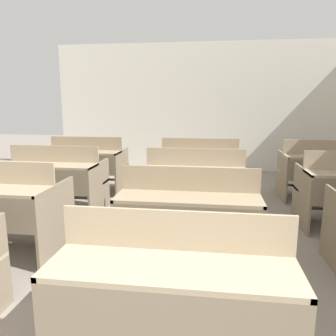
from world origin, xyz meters
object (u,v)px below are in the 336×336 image
(bench_back_left, at_px, (87,163))
(bench_back_right, at_px, (323,169))
(bench_front_center, at_px, (175,291))
(bench_third_left, at_px, (55,179))
(bench_third_center, at_px, (195,184))
(bench_second_center, at_px, (189,216))
(bench_back_center, at_px, (199,166))

(bench_back_left, xyz_separation_m, bench_back_right, (3.93, 0.02, 0.00))
(bench_front_center, relative_size, bench_third_left, 1.00)
(bench_third_center, bearing_deg, bench_back_right, 32.39)
(bench_second_center, relative_size, bench_back_right, 1.00)
(bench_third_left, distance_m, bench_back_left, 1.20)
(bench_third_left, xyz_separation_m, bench_back_center, (1.95, 1.21, 0.00))
(bench_back_left, relative_size, bench_back_right, 1.00)
(bench_front_center, height_order, bench_back_left, same)
(bench_second_center, bearing_deg, bench_back_right, 51.90)
(bench_third_left, height_order, bench_back_right, same)
(bench_second_center, height_order, bench_back_right, same)
(bench_front_center, relative_size, bench_second_center, 1.00)
(bench_third_left, distance_m, bench_back_right, 4.10)
(bench_second_center, distance_m, bench_back_center, 2.48)
(bench_second_center, height_order, bench_third_center, same)
(bench_third_center, distance_m, bench_back_right, 2.33)
(bench_front_center, relative_size, bench_third_center, 1.00)
(bench_back_center, bearing_deg, bench_back_left, -179.67)
(bench_front_center, height_order, bench_third_center, same)
(bench_third_left, relative_size, bench_back_right, 1.00)
(bench_back_left, bearing_deg, bench_back_right, 0.31)
(bench_front_center, xyz_separation_m, bench_second_center, (-0.01, 1.24, 0.00))
(bench_front_center, xyz_separation_m, bench_back_right, (1.94, 3.73, 0.00))
(bench_front_center, height_order, bench_back_center, same)
(bench_third_center, relative_size, bench_back_left, 1.00)
(bench_second_center, relative_size, bench_back_left, 1.00)
(bench_third_center, bearing_deg, bench_back_center, 89.66)
(bench_front_center, distance_m, bench_third_left, 3.19)
(bench_back_left, height_order, bench_back_right, same)
(bench_back_left, relative_size, bench_back_center, 1.00)
(bench_third_left, distance_m, bench_back_center, 2.30)
(bench_third_center, bearing_deg, bench_front_center, -89.33)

